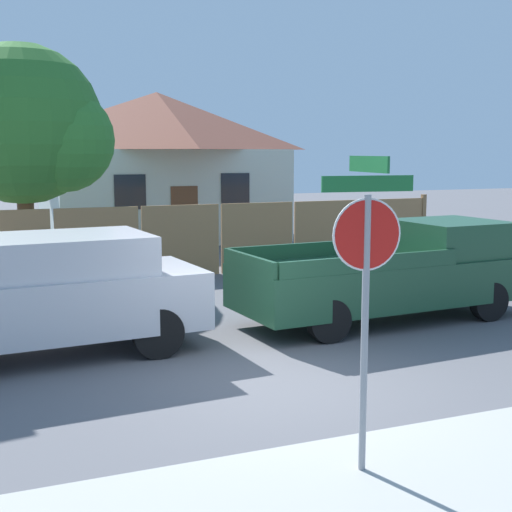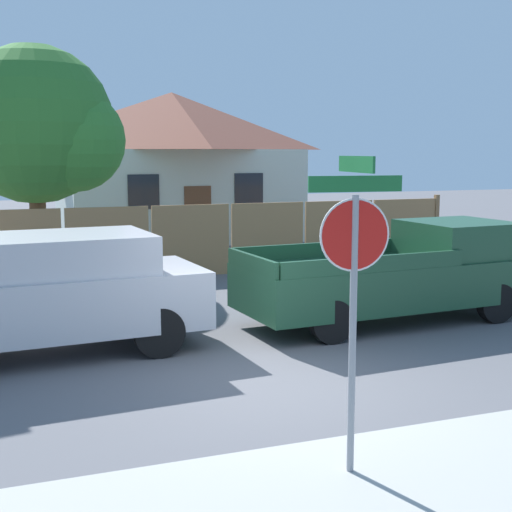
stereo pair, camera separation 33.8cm
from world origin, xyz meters
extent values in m
plane|color=#56565B|center=(0.00, 0.00, 0.00)|extent=(80.00, 80.00, 0.00)
cube|color=#A3A39E|center=(0.00, -3.60, 0.00)|extent=(36.00, 3.20, 0.01)
cube|color=#997047|center=(-2.91, 8.48, 0.90)|extent=(1.98, 0.06, 1.79)
cube|color=#997047|center=(-0.85, 8.48, 0.90)|extent=(1.98, 0.06, 1.79)
cube|color=#997047|center=(1.22, 8.48, 0.90)|extent=(1.98, 0.06, 1.79)
cube|color=#997047|center=(3.28, 8.48, 0.90)|extent=(1.98, 0.06, 1.79)
cube|color=#997047|center=(5.34, 8.48, 0.90)|extent=(1.98, 0.06, 1.79)
cube|color=#997047|center=(7.40, 8.48, 0.90)|extent=(1.98, 0.06, 1.79)
cube|color=brown|center=(8.43, 8.48, 0.95)|extent=(0.12, 0.12, 1.89)
cube|color=#B2C1B7|center=(2.89, 16.99, 1.59)|extent=(7.86, 6.55, 3.18)
pyramid|color=brown|center=(2.89, 16.99, 4.20)|extent=(8.48, 7.07, 2.04)
cube|color=black|center=(1.12, 13.70, 1.85)|extent=(1.00, 0.04, 1.10)
cube|color=black|center=(4.65, 13.70, 1.85)|extent=(1.00, 0.04, 1.10)
cube|color=brown|center=(2.89, 13.70, 1.00)|extent=(0.90, 0.04, 2.00)
cylinder|color=brown|center=(-2.35, 9.67, 1.16)|extent=(0.40, 0.40, 2.31)
sphere|color=#2D6B28|center=(-2.35, 9.67, 3.76)|extent=(3.85, 3.85, 3.85)
sphere|color=#31732C|center=(-1.49, 9.19, 3.37)|extent=(2.50, 2.50, 2.50)
cube|color=#B7B7BC|center=(-2.65, 2.50, 0.81)|extent=(4.77, 2.32, 0.89)
cube|color=#B7B7BC|center=(-2.77, 2.50, 1.55)|extent=(3.37, 2.06, 0.59)
cube|color=black|center=(-1.22, 2.60, 1.55)|extent=(0.18, 1.77, 0.49)
cylinder|color=black|center=(-1.27, 3.49, 0.39)|extent=(0.78, 0.22, 0.78)
cylinder|color=black|center=(-1.15, 1.71, 0.39)|extent=(0.78, 0.22, 0.78)
cube|color=#1E472D|center=(3.33, 2.50, 0.74)|extent=(5.72, 2.36, 0.78)
cube|color=#1E472D|center=(4.86, 2.61, 1.46)|extent=(1.91, 1.95, 0.66)
cube|color=#1E472D|center=(2.32, 3.39, 1.27)|extent=(3.52, 0.31, 0.27)
cube|color=#1E472D|center=(2.45, 1.50, 1.27)|extent=(3.52, 0.31, 0.27)
cube|color=#1E472D|center=(0.57, 2.32, 1.27)|extent=(0.21, 1.89, 0.27)
cylinder|color=black|center=(5.00, 3.50, 0.37)|extent=(0.73, 0.22, 0.73)
cylinder|color=black|center=(5.12, 1.74, 0.37)|extent=(0.73, 0.22, 0.73)
cylinder|color=black|center=(1.54, 3.27, 0.37)|extent=(0.73, 0.22, 0.73)
cylinder|color=black|center=(1.65, 1.51, 0.37)|extent=(0.73, 0.22, 0.73)
cylinder|color=gray|center=(-0.29, -2.79, 1.35)|extent=(0.07, 0.07, 2.70)
cylinder|color=red|center=(-0.29, -2.79, 2.33)|extent=(0.65, 0.10, 0.65)
cylinder|color=white|center=(-0.29, -2.80, 2.33)|extent=(0.69, 0.09, 0.69)
cube|color=#19602D|center=(-0.29, -2.79, 2.80)|extent=(0.92, 0.13, 0.15)
cube|color=#19602D|center=(-0.29, -2.79, 2.98)|extent=(0.12, 0.82, 0.15)
camera|label=1|loc=(-3.78, -8.52, 3.09)|focal=50.00mm
camera|label=2|loc=(-3.46, -8.65, 3.09)|focal=50.00mm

